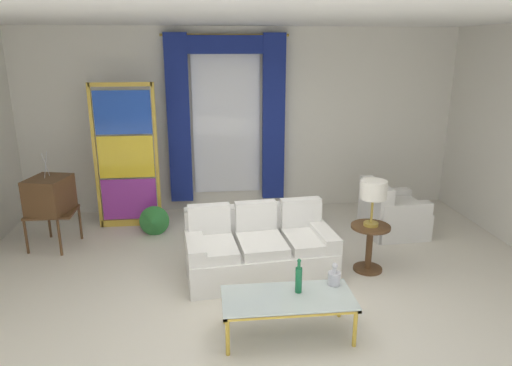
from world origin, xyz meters
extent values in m
plane|color=silver|center=(0.00, 0.00, 0.00)|extent=(16.00, 16.00, 0.00)
cube|color=white|center=(0.00, 3.06, 1.50)|extent=(8.00, 0.12, 3.00)
cube|color=white|center=(0.00, 0.80, 3.02)|extent=(8.00, 7.60, 0.04)
cube|color=white|center=(-0.26, 2.98, 1.55)|extent=(1.10, 0.02, 2.50)
cylinder|color=gold|center=(-0.26, 2.90, 2.86)|extent=(2.00, 0.04, 0.04)
cube|color=navy|center=(-1.03, 2.88, 1.55)|extent=(0.36, 0.12, 2.70)
cube|color=navy|center=(0.51, 2.88, 1.55)|extent=(0.36, 0.12, 2.70)
cube|color=navy|center=(-0.26, 2.88, 2.72)|extent=(1.80, 0.10, 0.28)
cube|color=white|center=(0.00, 0.47, 0.19)|extent=(1.82, 1.06, 0.38)
cube|color=white|center=(-0.03, 0.83, 0.39)|extent=(1.75, 0.37, 0.78)
cube|color=white|center=(0.78, 0.54, 0.28)|extent=(0.28, 0.87, 0.56)
cube|color=white|center=(-0.77, 0.39, 0.28)|extent=(0.28, 0.87, 0.56)
cube|color=white|center=(0.59, 0.47, 0.44)|extent=(0.60, 0.79, 0.12)
cube|color=white|center=(0.56, 0.79, 0.66)|extent=(0.52, 0.19, 0.40)
cube|color=white|center=(0.01, 0.42, 0.44)|extent=(0.60, 0.79, 0.12)
cube|color=white|center=(-0.02, 0.73, 0.66)|extent=(0.52, 0.19, 0.40)
cube|color=white|center=(-0.57, 0.36, 0.44)|extent=(0.60, 0.79, 0.12)
cube|color=white|center=(-0.60, 0.68, 0.66)|extent=(0.52, 0.19, 0.40)
cube|color=silver|center=(0.12, -0.77, 0.40)|extent=(1.26, 0.58, 0.02)
cube|color=gold|center=(0.12, -0.50, 0.38)|extent=(1.26, 0.04, 0.03)
cube|color=gold|center=(0.12, -1.04, 0.38)|extent=(1.26, 0.04, 0.03)
cube|color=gold|center=(-0.48, -0.77, 0.38)|extent=(0.04, 0.58, 0.03)
cube|color=gold|center=(0.73, -0.77, 0.38)|extent=(0.04, 0.58, 0.03)
cylinder|color=gold|center=(-0.46, -0.52, 0.19)|extent=(0.04, 0.04, 0.38)
cylinder|color=gold|center=(0.71, -0.52, 0.19)|extent=(0.04, 0.04, 0.38)
cylinder|color=gold|center=(-0.46, -1.02, 0.19)|extent=(0.04, 0.04, 0.38)
cylinder|color=gold|center=(0.71, -1.02, 0.19)|extent=(0.04, 0.04, 0.38)
cylinder|color=silver|center=(0.62, -0.58, 0.47)|extent=(0.13, 0.13, 0.13)
cylinder|color=silver|center=(0.62, -0.58, 0.56)|extent=(0.04, 0.04, 0.05)
sphere|color=silver|center=(0.62, -0.58, 0.61)|extent=(0.06, 0.06, 0.06)
cylinder|color=#196B3D|center=(0.24, -0.69, 0.54)|extent=(0.07, 0.07, 0.26)
cylinder|color=#196B3D|center=(0.24, -0.69, 0.70)|extent=(0.03, 0.03, 0.06)
sphere|color=#196B3D|center=(0.24, -0.69, 0.74)|extent=(0.04, 0.04, 0.04)
cube|color=brown|center=(-2.75, 1.64, 0.50)|extent=(0.62, 0.54, 0.03)
cylinder|color=brown|center=(-3.04, 1.42, 0.25)|extent=(0.04, 0.04, 0.50)
cylinder|color=brown|center=(-2.91, 1.96, 0.25)|extent=(0.04, 0.04, 0.50)
cylinder|color=brown|center=(-2.58, 1.31, 0.25)|extent=(0.04, 0.04, 0.50)
cylinder|color=brown|center=(-2.45, 1.85, 0.25)|extent=(0.04, 0.04, 0.50)
cube|color=brown|center=(-2.75, 1.64, 0.76)|extent=(0.60, 0.66, 0.48)
cube|color=black|center=(-2.97, 1.69, 0.78)|extent=(0.10, 0.38, 0.30)
cylinder|color=gold|center=(-2.99, 1.61, 0.59)|extent=(0.02, 0.04, 0.04)
cylinder|color=gold|center=(-2.96, 1.77, 0.59)|extent=(0.02, 0.04, 0.04)
cylinder|color=silver|center=(-2.75, 1.64, 1.18)|extent=(0.04, 0.13, 0.34)
cylinder|color=silver|center=(-2.75, 1.64, 1.18)|extent=(0.04, 0.13, 0.34)
cube|color=white|center=(2.15, 1.58, 0.20)|extent=(0.84, 0.84, 0.40)
cube|color=white|center=(2.15, 1.58, 0.45)|extent=(0.73, 0.73, 0.10)
cube|color=white|center=(1.83, 1.56, 0.40)|extent=(0.24, 0.81, 0.80)
cube|color=white|center=(2.14, 1.90, 0.29)|extent=(0.74, 0.22, 0.58)
cube|color=white|center=(2.17, 1.26, 0.29)|extent=(0.74, 0.22, 0.58)
cube|color=gold|center=(-2.25, 2.31, 1.10)|extent=(0.05, 0.05, 2.20)
cube|color=gold|center=(-1.35, 2.31, 1.10)|extent=(0.05, 0.05, 2.20)
cube|color=gold|center=(-1.80, 2.31, 2.17)|extent=(0.90, 0.05, 0.06)
cube|color=gold|center=(-1.80, 2.31, 0.05)|extent=(0.90, 0.05, 0.10)
cube|color=purple|center=(-1.80, 2.31, 0.43)|extent=(0.82, 0.02, 0.64)
cube|color=yellow|center=(-1.80, 2.31, 1.10)|extent=(0.82, 0.02, 0.64)
cube|color=#1E47B7|center=(-1.80, 2.31, 1.77)|extent=(0.82, 0.02, 0.64)
cylinder|color=beige|center=(-1.41, 1.97, 0.03)|extent=(0.16, 0.16, 0.06)
ellipsoid|color=#165E75|center=(-1.41, 1.97, 0.14)|extent=(0.18, 0.32, 0.20)
sphere|color=#165E75|center=(-1.41, 2.11, 0.25)|extent=(0.09, 0.09, 0.09)
cone|color=gold|center=(-1.41, 2.17, 0.25)|extent=(0.02, 0.04, 0.02)
cone|color=#31853A|center=(-1.41, 1.79, 0.24)|extent=(0.44, 0.40, 0.50)
cylinder|color=brown|center=(1.36, 0.46, 0.58)|extent=(0.48, 0.48, 0.03)
cylinder|color=brown|center=(1.36, 0.46, 0.29)|extent=(0.08, 0.08, 0.55)
cylinder|color=brown|center=(1.36, 0.46, 0.01)|extent=(0.36, 0.36, 0.03)
cylinder|color=#B29338|center=(1.36, 0.46, 0.61)|extent=(0.18, 0.18, 0.04)
cylinder|color=#B29338|center=(1.36, 0.46, 0.81)|extent=(0.03, 0.03, 0.36)
cylinder|color=white|center=(1.36, 0.46, 1.05)|extent=(0.32, 0.32, 0.22)
camera|label=1|loc=(-0.60, -4.62, 2.69)|focal=32.49mm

